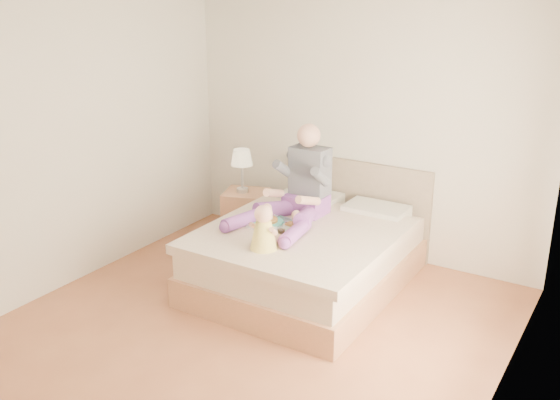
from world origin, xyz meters
The scene contains 7 objects.
room centered at (0.08, 0.01, 1.51)m, with size 4.02×4.22×2.71m.
bed centered at (0.00, 1.08, 0.32)m, with size 1.70×2.18×1.00m.
nightstand centered at (-1.14, 1.63, 0.29)m, with size 0.59×0.56×0.58m.
lamp centered at (-1.17, 1.60, 0.95)m, with size 0.24×0.24×0.49m.
adult centered at (-0.20, 1.19, 0.88)m, with size 0.79×1.13×0.93m.
tray centered at (-0.25, 0.85, 0.64)m, with size 0.55×0.46×0.14m.
baby centered at (-0.07, 0.36, 0.77)m, with size 0.27×0.36×0.40m.
Camera 1 is at (2.68, -3.81, 2.79)m, focal length 40.00 mm.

